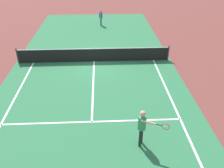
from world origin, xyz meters
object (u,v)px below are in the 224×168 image
(player_far, at_px, (101,16))
(tennis_ball_near_net, at_px, (136,65))
(net, at_px, (94,55))
(player_near, at_px, (143,125))

(player_far, distance_m, tennis_ball_near_net, 9.18)
(net, height_order, player_far, player_far)
(net, distance_m, player_far, 8.12)
(net, relative_size, player_near, 6.12)
(player_near, distance_m, tennis_ball_near_net, 7.26)
(player_near, xyz_separation_m, player_far, (-1.49, 16.01, -0.14))
(net, height_order, player_near, player_near)
(player_near, bearing_deg, net, 104.46)
(net, relative_size, tennis_ball_near_net, 155.80)
(net, height_order, tennis_ball_near_net, net)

